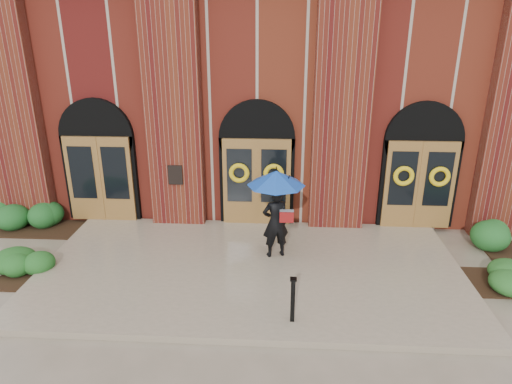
{
  "coord_description": "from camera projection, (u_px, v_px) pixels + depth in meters",
  "views": [
    {
      "loc": [
        0.69,
        -9.38,
        5.65
      ],
      "look_at": [
        0.08,
        1.0,
        1.75
      ],
      "focal_mm": 32.0,
      "sensor_mm": 36.0,
      "label": 1
    }
  ],
  "objects": [
    {
      "name": "hedge_front_left",
      "position": [
        32.0,
        267.0,
        10.68
      ],
      "size": [
        1.38,
        1.18,
        0.49
      ],
      "primitive_type": "ellipsoid",
      "color": "#1E541D",
      "rests_on": "ground"
    },
    {
      "name": "ground",
      "position": [
        250.0,
        276.0,
        10.79
      ],
      "size": [
        90.0,
        90.0,
        0.0
      ],
      "primitive_type": "plane",
      "color": "gray",
      "rests_on": "ground"
    },
    {
      "name": "metal_post",
      "position": [
        293.0,
        299.0,
        8.75
      ],
      "size": [
        0.13,
        0.13,
        0.95
      ],
      "rotation": [
        0.0,
        0.0,
        -0.01
      ],
      "color": "black",
      "rests_on": "landing"
    },
    {
      "name": "man_with_umbrella",
      "position": [
        276.0,
        197.0,
        10.88
      ],
      "size": [
        1.76,
        1.76,
        2.22
      ],
      "rotation": [
        0.0,
        0.0,
        3.46
      ],
      "color": "black",
      "rests_on": "landing"
    },
    {
      "name": "hedge_front_right",
      "position": [
        501.0,
        275.0,
        10.39
      ],
      "size": [
        1.3,
        1.12,
        0.46
      ],
      "primitive_type": "ellipsoid",
      "color": "#23571F",
      "rests_on": "ground"
    },
    {
      "name": "church_building",
      "position": [
        266.0,
        80.0,
        17.77
      ],
      "size": [
        16.2,
        12.53,
        7.0
      ],
      "color": "#612614",
      "rests_on": "ground"
    },
    {
      "name": "hedge_wall_left",
      "position": [
        35.0,
        218.0,
        13.07
      ],
      "size": [
        2.67,
        1.07,
        0.68
      ],
      "primitive_type": "ellipsoid",
      "color": "#1A501D",
      "rests_on": "ground"
    },
    {
      "name": "landing",
      "position": [
        250.0,
        270.0,
        10.9
      ],
      "size": [
        10.0,
        5.3,
        0.15
      ],
      "primitive_type": "cube",
      "color": "gray",
      "rests_on": "ground"
    }
  ]
}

